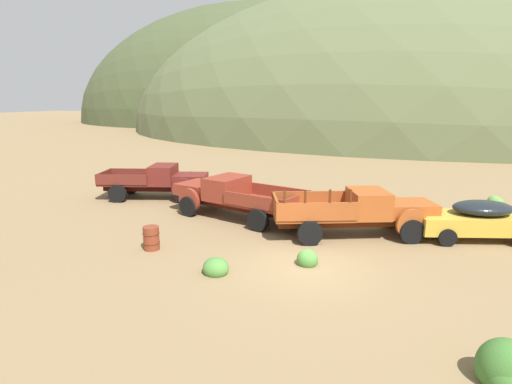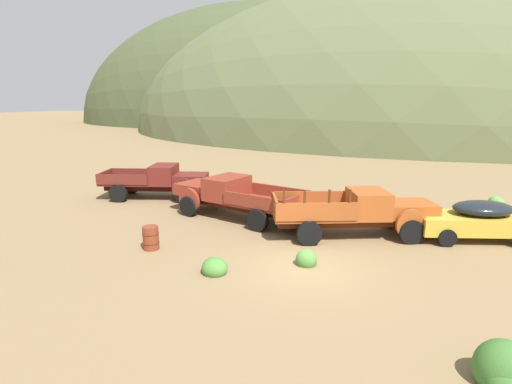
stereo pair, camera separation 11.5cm
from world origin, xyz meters
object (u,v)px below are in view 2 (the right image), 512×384
object	(u,v)px
truck_oxblood	(163,181)
car_faded_yellow	(471,220)
truck_rust_red	(229,195)
oil_drum_foreground	(151,238)
truck_oxide_orange	(365,212)

from	to	relation	value
truck_oxblood	car_faded_yellow	bearing A→B (deg)	-23.46
truck_rust_red	oil_drum_foreground	size ratio (longest dim) A/B	7.77
truck_oxide_orange	oil_drum_foreground	world-z (taller)	truck_oxide_orange
truck_oxblood	truck_rust_red	xyz separation A→B (m)	(4.81, -2.20, 0.03)
truck_oxide_orange	car_faded_yellow	bearing A→B (deg)	-8.51
oil_drum_foreground	truck_oxblood	bearing A→B (deg)	116.89
truck_rust_red	oil_drum_foreground	world-z (taller)	truck_rust_red
car_faded_yellow	oil_drum_foreground	size ratio (longest dim) A/B	5.62
truck_oxide_orange	truck_oxblood	bearing A→B (deg)	143.86
car_faded_yellow	truck_oxide_orange	bearing A→B (deg)	-3.70
truck_oxblood	truck_oxide_orange	bearing A→B (deg)	-30.65
oil_drum_foreground	truck_rust_red	bearing A→B (deg)	76.84
truck_rust_red	car_faded_yellow	bearing A→B (deg)	-163.98
car_faded_yellow	truck_oxblood	bearing A→B (deg)	-24.13
truck_oxblood	car_faded_yellow	world-z (taller)	truck_oxblood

